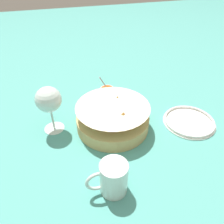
# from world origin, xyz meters

# --- Properties ---
(ground_plane) EXTENTS (4.00, 4.00, 0.00)m
(ground_plane) POSITION_xyz_m (0.00, 0.00, 0.00)
(ground_plane) COLOR teal
(food_basket) EXTENTS (0.26, 0.26, 0.10)m
(food_basket) POSITION_xyz_m (0.00, -0.03, 0.04)
(food_basket) COLOR tan
(food_basket) RESTS_ON ground_plane
(sauce_cup) EXTENTS (0.06, 0.06, 0.09)m
(sauce_cup) POSITION_xyz_m (-0.04, -0.24, 0.02)
(sauce_cup) COLOR #B7B7BC
(sauce_cup) RESTS_ON ground_plane
(wine_glass) EXTENTS (0.09, 0.09, 0.17)m
(wine_glass) POSITION_xyz_m (0.21, -0.08, 0.12)
(wine_glass) COLOR silver
(wine_glass) RESTS_ON ground_plane
(beer_mug) EXTENTS (0.11, 0.07, 0.10)m
(beer_mug) POSITION_xyz_m (0.07, 0.21, 0.05)
(beer_mug) COLOR silver
(beer_mug) RESTS_ON ground_plane
(side_plate) EXTENTS (0.19, 0.19, 0.01)m
(side_plate) POSITION_xyz_m (-0.28, 0.03, 0.01)
(side_plate) COLOR white
(side_plate) RESTS_ON ground_plane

